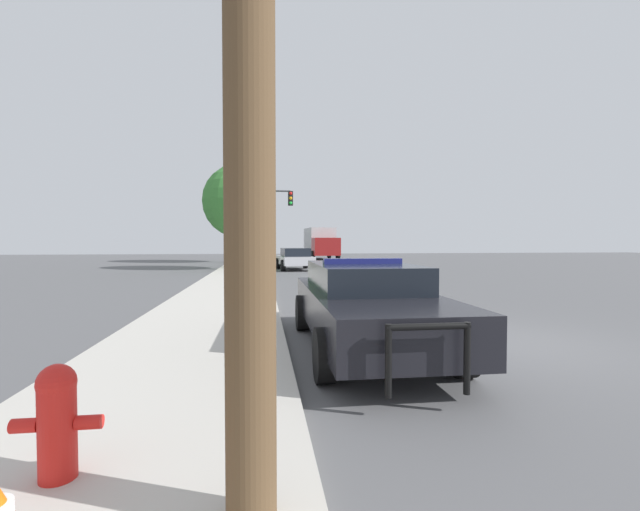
% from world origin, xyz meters
% --- Properties ---
extents(ground_plane, '(110.00, 110.00, 0.00)m').
position_xyz_m(ground_plane, '(0.00, 0.00, 0.00)').
color(ground_plane, '#565659').
extents(sidewalk_left, '(3.00, 110.00, 0.13)m').
position_xyz_m(sidewalk_left, '(-5.10, 0.00, 0.07)').
color(sidewalk_left, '#BCB7AD').
rests_on(sidewalk_left, ground_plane).
extents(police_car, '(2.08, 5.31, 1.47)m').
position_xyz_m(police_car, '(-2.31, -0.02, 0.75)').
color(police_car, black).
rests_on(police_car, ground_plane).
extents(fire_hydrant, '(0.58, 0.25, 0.79)m').
position_xyz_m(fire_hydrant, '(-5.38, -3.75, 0.55)').
color(fire_hydrant, red).
rests_on(fire_hydrant, sidewalk_left).
extents(traffic_light, '(3.59, 0.35, 4.93)m').
position_xyz_m(traffic_light, '(-4.12, 19.95, 3.62)').
color(traffic_light, '#424247').
rests_on(traffic_light, sidewalk_left).
extents(car_background_midblock, '(2.30, 4.24, 1.35)m').
position_xyz_m(car_background_midblock, '(-1.95, 19.64, 0.72)').
color(car_background_midblock, '#B7B7BC').
rests_on(car_background_midblock, ground_plane).
extents(box_truck, '(2.94, 6.82, 3.11)m').
position_xyz_m(box_truck, '(1.84, 35.44, 1.66)').
color(box_truck, maroon).
rests_on(box_truck, ground_plane).
extents(tree_sidewalk_mid, '(4.59, 4.59, 6.47)m').
position_xyz_m(tree_sidewalk_mid, '(-5.38, 20.57, 4.29)').
color(tree_sidewalk_mid, '#4C3823').
rests_on(tree_sidewalk_mid, sidewalk_left).
extents(tree_sidewalk_far, '(5.55, 5.55, 8.29)m').
position_xyz_m(tree_sidewalk_far, '(-5.63, 29.64, 5.64)').
color(tree_sidewalk_far, brown).
rests_on(tree_sidewalk_far, sidewalk_left).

